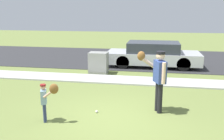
{
  "coord_description": "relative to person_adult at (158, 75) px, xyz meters",
  "views": [
    {
      "loc": [
        0.98,
        -6.05,
        2.76
      ],
      "look_at": [
        -0.3,
        1.24,
        1.0
      ],
      "focal_mm": 39.93,
      "sensor_mm": 36.0,
      "label": 1
    }
  ],
  "objects": [
    {
      "name": "parked_sedan_silver",
      "position": [
        -0.2,
        5.88,
        -0.45
      ],
      "size": [
        4.6,
        1.8,
        1.23
      ],
      "color": "silver",
      "rests_on": "road_surface"
    },
    {
      "name": "ground_plane",
      "position": [
        -1.09,
        2.89,
        -1.07
      ],
      "size": [
        48.0,
        48.0,
        0.0
      ],
      "primitive_type": "plane",
      "color": "olive"
    },
    {
      "name": "road_surface",
      "position": [
        -1.09,
        7.99,
        -1.06
      ],
      "size": [
        36.0,
        6.8,
        0.02
      ],
      "primitive_type": "cube",
      "color": "#2D2D30",
      "rests_on": "ground"
    },
    {
      "name": "sidewalk_strip",
      "position": [
        -1.09,
        2.99,
        -1.04
      ],
      "size": [
        36.0,
        1.2,
        0.06
      ],
      "primitive_type": "cube",
      "color": "#B2B2AD",
      "rests_on": "ground"
    },
    {
      "name": "utility_cabinet",
      "position": [
        -2.6,
        4.05,
        -0.59
      ],
      "size": [
        0.83,
        0.6,
        0.96
      ],
      "primitive_type": "cube",
      "color": "gray",
      "rests_on": "ground"
    },
    {
      "name": "person_adult",
      "position": [
        0.0,
        0.0,
        0.0
      ],
      "size": [
        0.83,
        0.57,
        1.71
      ],
      "rotation": [
        0.0,
        0.0,
        -2.76
      ],
      "color": "black",
      "rests_on": "ground"
    },
    {
      "name": "baseball",
      "position": [
        -1.64,
        -0.38,
        -1.03
      ],
      "size": [
        0.07,
        0.07,
        0.07
      ],
      "primitive_type": "sphere",
      "color": "white",
      "rests_on": "ground"
    },
    {
      "name": "person_child",
      "position": [
        -2.73,
        -1.16,
        -0.39
      ],
      "size": [
        0.54,
        0.33,
        1.04
      ],
      "rotation": [
        0.0,
        0.0,
        0.38
      ],
      "color": "navy",
      "rests_on": "ground"
    }
  ]
}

